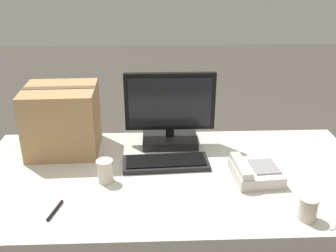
% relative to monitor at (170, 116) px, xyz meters
% --- Properties ---
extents(office_desk, '(1.80, 0.90, 0.73)m').
position_rel_monitor_xyz_m(office_desk, '(-0.00, -0.31, -0.52)').
color(office_desk, beige).
rests_on(office_desk, ground_plane).
extents(monitor, '(0.46, 0.21, 0.38)m').
position_rel_monitor_xyz_m(monitor, '(0.00, 0.00, 0.00)').
color(monitor, black).
rests_on(monitor, office_desk).
extents(keyboard, '(0.41, 0.18, 0.03)m').
position_rel_monitor_xyz_m(keyboard, '(-0.03, -0.23, -0.14)').
color(keyboard, black).
rests_on(keyboard, office_desk).
extents(desk_phone, '(0.21, 0.23, 0.08)m').
position_rel_monitor_xyz_m(desk_phone, '(0.36, -0.36, -0.12)').
color(desk_phone, beige).
rests_on(desk_phone, office_desk).
extents(paper_cup_left, '(0.07, 0.07, 0.10)m').
position_rel_monitor_xyz_m(paper_cup_left, '(-0.30, -0.36, -0.10)').
color(paper_cup_left, beige).
rests_on(paper_cup_left, office_desk).
extents(paper_cup_right, '(0.07, 0.07, 0.09)m').
position_rel_monitor_xyz_m(paper_cup_right, '(0.49, -0.66, -0.11)').
color(paper_cup_right, beige).
rests_on(paper_cup_right, office_desk).
extents(cardboard_box, '(0.35, 0.32, 0.33)m').
position_rel_monitor_xyz_m(cardboard_box, '(-0.53, -0.05, 0.01)').
color(cardboard_box, tan).
rests_on(cardboard_box, office_desk).
extents(pen_marker, '(0.04, 0.13, 0.01)m').
position_rel_monitor_xyz_m(pen_marker, '(-0.47, -0.58, -0.15)').
color(pen_marker, black).
rests_on(pen_marker, office_desk).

